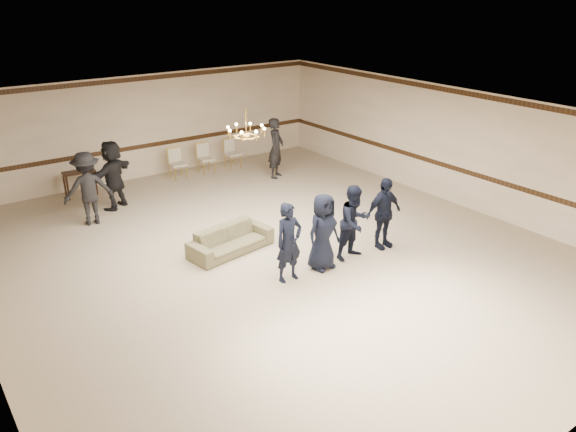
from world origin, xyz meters
The scene contains 16 objects.
room centered at (0.00, 0.00, 1.60)m, with size 12.01×14.01×3.21m.
chair_rail centered at (0.00, 6.99, 1.00)m, with size 12.00×0.02×0.14m, color #372110.
crown_molding centered at (0.00, 6.99, 3.08)m, with size 12.00×0.02×0.14m, color #372110.
chandelier centered at (0.00, 1.00, 2.88)m, with size 0.94×0.94×0.89m, color gold, non-canonical shape.
boy_a centered at (-0.40, -1.19, 0.85)m, with size 0.62×0.41×1.71m, color black.
boy_b centered at (0.50, -1.19, 0.85)m, with size 0.83×0.54×1.71m, color black.
boy_c centered at (1.40, -1.19, 0.85)m, with size 0.83×0.65×1.71m, color black.
boy_d centered at (2.30, -1.19, 0.85)m, with size 1.00×0.42×1.71m, color black.
settee centered at (-0.70, 0.66, 0.30)m, with size 2.03×0.79×0.59m, color #696246.
adult_left centered at (-2.77, 4.21, 0.95)m, with size 1.23×0.71×1.90m, color black.
adult_mid centered at (-1.87, 4.91, 0.95)m, with size 1.76×0.56×1.90m, color black.
adult_right centered at (3.23, 4.51, 0.95)m, with size 0.69×0.46×1.90m, color black.
banquet_chair_left centered at (0.63, 6.21, 0.48)m, with size 0.46×0.46×0.95m, color beige, non-canonical shape.
banquet_chair_mid centered at (1.63, 6.21, 0.48)m, with size 0.46×0.46×0.95m, color beige, non-canonical shape.
banquet_chair_right centered at (2.63, 6.21, 0.48)m, with size 0.46×0.46×0.95m, color beige, non-canonical shape.
console_table centered at (-2.37, 6.41, 0.38)m, with size 0.90×0.38×0.76m, color #331E11.
Camera 1 is at (-6.53, -9.66, 5.79)m, focal length 35.22 mm.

